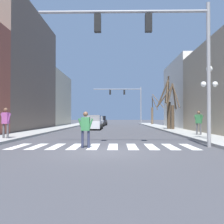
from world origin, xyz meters
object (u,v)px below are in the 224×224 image
street_tree_right_near (168,106)px  car_parked_right_near (100,121)px  street_tree_left_mid (153,112)px  pedestrian_on_left_sidewalk (86,126)px  car_driving_away_lane (97,122)px  pedestrian_near_right_corner (6,120)px  traffic_signal_far (127,97)px  pedestrian_waiting_at_curb (199,121)px  traffic_signal_near (158,41)px  street_lamp_right_corner (209,87)px  car_parked_right_far (93,123)px  street_tree_left_near (172,108)px

street_tree_right_near → car_parked_right_near: bearing=116.5°
street_tree_left_mid → pedestrian_on_left_sidewalk: bearing=-102.9°
car_driving_away_lane → pedestrian_near_right_corner: 22.65m
traffic_signal_far → pedestrian_near_right_corner: (-8.39, -31.48, -3.79)m
pedestrian_waiting_at_curb → street_tree_right_near: bearing=-40.0°
pedestrian_waiting_at_curb → street_tree_left_mid: 27.12m
pedestrian_on_left_sidewalk → street_tree_left_mid: street_tree_left_mid is taller
traffic_signal_far → pedestrian_waiting_at_curb: bearing=-82.0°
traffic_signal_near → street_lamp_right_corner: bearing=37.1°
traffic_signal_far → car_parked_right_far: (-4.48, -17.89, -4.25)m
car_parked_right_far → street_tree_left_mid: 18.99m
street_lamp_right_corner → pedestrian_near_right_corner: 11.94m
traffic_signal_near → traffic_signal_far: bearing=90.3°
street_lamp_right_corner → pedestrian_on_left_sidewalk: size_ratio=2.51×
pedestrian_on_left_sidewalk → pedestrian_waiting_at_curb: bearing=49.2°
traffic_signal_far → street_tree_left_mid: bearing=-15.2°
traffic_signal_far → street_tree_right_near: bearing=-79.2°
traffic_signal_near → pedestrian_on_left_sidewalk: traffic_signal_near is taller
pedestrian_on_left_sidewalk → street_tree_right_near: bearing=73.1°
car_driving_away_lane → street_tree_left_mid: bearing=130.6°
pedestrian_on_left_sidewalk → street_tree_left_near: 17.00m
street_tree_right_near → car_driving_away_lane: bearing=130.1°
pedestrian_near_right_corner → street_tree_left_mid: bearing=-92.8°
street_lamp_right_corner → street_tree_left_near: bearing=87.6°
traffic_signal_near → pedestrian_near_right_corner: 9.85m
pedestrian_waiting_at_curb → street_tree_right_near: (-0.36, 9.31, 1.41)m
street_tree_left_mid → traffic_signal_near: bearing=-97.4°
street_lamp_right_corner → street_tree_right_near: size_ratio=0.73×
car_driving_away_lane → street_tree_left_mid: 12.25m
car_parked_right_near → pedestrian_near_right_corner: 29.12m
traffic_signal_near → pedestrian_waiting_at_curb: 8.28m
pedestrian_waiting_at_curb → pedestrian_near_right_corner: bearing=62.1°
car_parked_right_far → car_parked_right_near: 15.27m
traffic_signal_near → street_tree_left_near: traffic_signal_near is taller
traffic_signal_far → car_parked_right_far: 18.92m
car_driving_away_lane → pedestrian_near_right_corner: pedestrian_near_right_corner is taller
traffic_signal_far → car_driving_away_lane: bearing=-117.2°
street_lamp_right_corner → pedestrian_waiting_at_curb: bearing=81.3°
car_parked_right_far → street_lamp_right_corner: bearing=28.9°
traffic_signal_far → pedestrian_waiting_at_curb: (3.97, -28.32, -3.86)m
car_parked_right_far → pedestrian_near_right_corner: size_ratio=2.46×
pedestrian_near_right_corner → street_tree_right_near: 17.36m
street_lamp_right_corner → pedestrian_on_left_sidewalk: bearing=-156.4°
street_lamp_right_corner → pedestrian_near_right_corner: street_lamp_right_corner is taller
car_driving_away_lane → pedestrian_near_right_corner: bearing=-9.4°
car_driving_away_lane → pedestrian_waiting_at_curb: size_ratio=2.56×
street_lamp_right_corner → traffic_signal_near: bearing=-142.9°
street_tree_right_near → traffic_signal_far: bearing=100.8°
traffic_signal_far → car_parked_right_far: size_ratio=1.94×
car_parked_right_near → street_tree_right_near: street_tree_right_near is taller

